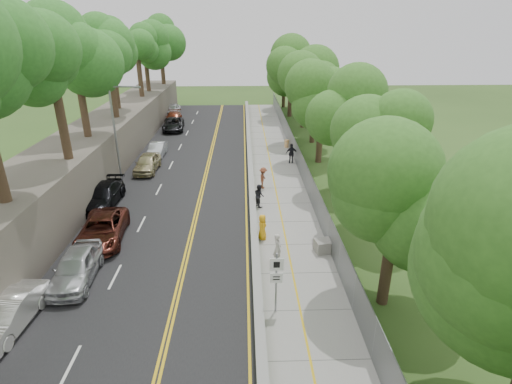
{
  "coord_description": "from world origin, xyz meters",
  "views": [
    {
      "loc": [
        -0.34,
        -17.85,
        12.33
      ],
      "look_at": [
        0.5,
        8.0,
        1.4
      ],
      "focal_mm": 28.0,
      "sensor_mm": 36.0,
      "label": 1
    }
  ],
  "objects_px": {
    "car_2": "(102,229)",
    "person_far": "(292,154)",
    "streetlight": "(117,128)",
    "construction_barrel": "(287,144)",
    "car_1": "(8,315)",
    "car_0": "(76,267)",
    "signpost": "(276,276)",
    "concrete_block": "(324,246)",
    "painter_0": "(262,227)"
  },
  "relations": [
    {
      "from": "signpost",
      "to": "car_0",
      "type": "height_order",
      "value": "signpost"
    },
    {
      "from": "car_0",
      "to": "car_1",
      "type": "distance_m",
      "value": 3.86
    },
    {
      "from": "construction_barrel",
      "to": "car_0",
      "type": "relative_size",
      "value": 0.17
    },
    {
      "from": "concrete_block",
      "to": "streetlight",
      "type": "bearing_deg",
      "value": 141.24
    },
    {
      "from": "construction_barrel",
      "to": "car_0",
      "type": "xyz_separation_m",
      "value": [
        -13.3,
        -23.72,
        0.38
      ]
    },
    {
      "from": "streetlight",
      "to": "car_2",
      "type": "relative_size",
      "value": 1.47
    },
    {
      "from": "concrete_block",
      "to": "car_1",
      "type": "height_order",
      "value": "car_1"
    },
    {
      "from": "concrete_block",
      "to": "car_1",
      "type": "bearing_deg",
      "value": -158.43
    },
    {
      "from": "car_0",
      "to": "car_2",
      "type": "distance_m",
      "value": 4.13
    },
    {
      "from": "streetlight",
      "to": "signpost",
      "type": "distance_m",
      "value": 20.72
    },
    {
      "from": "car_1",
      "to": "car_2",
      "type": "relative_size",
      "value": 0.81
    },
    {
      "from": "streetlight",
      "to": "concrete_block",
      "type": "bearing_deg",
      "value": -38.76
    },
    {
      "from": "construction_barrel",
      "to": "streetlight",
      "type": "bearing_deg",
      "value": -147.27
    },
    {
      "from": "car_2",
      "to": "painter_0",
      "type": "xyz_separation_m",
      "value": [
        9.75,
        -0.15,
        0.07
      ]
    },
    {
      "from": "car_1",
      "to": "car_2",
      "type": "bearing_deg",
      "value": 81.88
    },
    {
      "from": "streetlight",
      "to": "construction_barrel",
      "type": "bearing_deg",
      "value": 32.73
    },
    {
      "from": "construction_barrel",
      "to": "person_far",
      "type": "height_order",
      "value": "person_far"
    },
    {
      "from": "streetlight",
      "to": "car_2",
      "type": "bearing_deg",
      "value": -81.76
    },
    {
      "from": "signpost",
      "to": "painter_0",
      "type": "xyz_separation_m",
      "value": [
        -0.3,
        6.77,
        -1.1
      ]
    },
    {
      "from": "person_far",
      "to": "concrete_block",
      "type": "bearing_deg",
      "value": 91.28
    },
    {
      "from": "person_far",
      "to": "car_2",
      "type": "bearing_deg",
      "value": 48.23
    },
    {
      "from": "streetlight",
      "to": "concrete_block",
      "type": "relative_size",
      "value": 7.24
    },
    {
      "from": "concrete_block",
      "to": "painter_0",
      "type": "bearing_deg",
      "value": 155.73
    },
    {
      "from": "concrete_block",
      "to": "car_0",
      "type": "relative_size",
      "value": 0.24
    },
    {
      "from": "streetlight",
      "to": "car_0",
      "type": "height_order",
      "value": "streetlight"
    },
    {
      "from": "car_2",
      "to": "construction_barrel",
      "type": "bearing_deg",
      "value": 50.22
    },
    {
      "from": "signpost",
      "to": "painter_0",
      "type": "height_order",
      "value": "signpost"
    },
    {
      "from": "person_far",
      "to": "signpost",
      "type": "bearing_deg",
      "value": 82.48
    },
    {
      "from": "concrete_block",
      "to": "car_2",
      "type": "height_order",
      "value": "car_2"
    },
    {
      "from": "streetlight",
      "to": "car_0",
      "type": "xyz_separation_m",
      "value": [
        1.46,
        -14.23,
        -3.8
      ]
    },
    {
      "from": "car_2",
      "to": "person_far",
      "type": "relative_size",
      "value": 2.87
    },
    {
      "from": "signpost",
      "to": "person_far",
      "type": "distance_m",
      "value": 21.48
    },
    {
      "from": "construction_barrel",
      "to": "car_0",
      "type": "bearing_deg",
      "value": -119.28
    },
    {
      "from": "car_2",
      "to": "painter_0",
      "type": "bearing_deg",
      "value": -6.49
    },
    {
      "from": "car_2",
      "to": "person_far",
      "type": "xyz_separation_m",
      "value": [
        13.2,
        14.31,
        0.2
      ]
    },
    {
      "from": "construction_barrel",
      "to": "car_0",
      "type": "height_order",
      "value": "car_0"
    },
    {
      "from": "streetlight",
      "to": "person_far",
      "type": "bearing_deg",
      "value": 16.0
    },
    {
      "from": "painter_0",
      "to": "person_far",
      "type": "relative_size",
      "value": 0.86
    },
    {
      "from": "signpost",
      "to": "person_far",
      "type": "height_order",
      "value": "signpost"
    },
    {
      "from": "signpost",
      "to": "concrete_block",
      "type": "bearing_deg",
      "value": 57.82
    },
    {
      "from": "car_0",
      "to": "painter_0",
      "type": "distance_m",
      "value": 10.53
    },
    {
      "from": "car_1",
      "to": "construction_barrel",
      "type": "bearing_deg",
      "value": 65.02
    },
    {
      "from": "car_1",
      "to": "person_far",
      "type": "distance_m",
      "value": 26.47
    },
    {
      "from": "concrete_block",
      "to": "car_0",
      "type": "xyz_separation_m",
      "value": [
        -13.3,
        -2.38,
        0.42
      ]
    },
    {
      "from": "concrete_block",
      "to": "person_far",
      "type": "relative_size",
      "value": 0.58
    },
    {
      "from": "streetlight",
      "to": "construction_barrel",
      "type": "height_order",
      "value": "streetlight"
    },
    {
      "from": "streetlight",
      "to": "construction_barrel",
      "type": "xyz_separation_m",
      "value": [
        14.76,
        9.49,
        -4.18
      ]
    },
    {
      "from": "signpost",
      "to": "car_2",
      "type": "height_order",
      "value": "signpost"
    },
    {
      "from": "streetlight",
      "to": "car_2",
      "type": "height_order",
      "value": "streetlight"
    },
    {
      "from": "concrete_block",
      "to": "car_1",
      "type": "relative_size",
      "value": 0.25
    }
  ]
}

